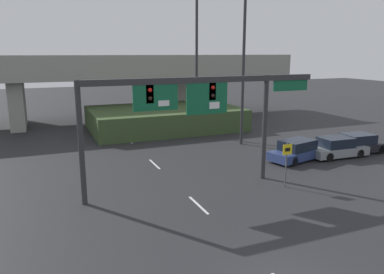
# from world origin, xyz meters

# --- Properties ---
(lane_markings) EXTENTS (0.14, 33.19, 0.01)m
(lane_markings) POSITION_xyz_m (0.00, 15.26, 0.00)
(lane_markings) COLOR silver
(lane_markings) RESTS_ON ground
(signal_gantry) EXTENTS (13.76, 0.44, 6.27)m
(signal_gantry) POSITION_xyz_m (0.89, 9.89, 5.00)
(signal_gantry) COLOR #2D2D30
(signal_gantry) RESTS_ON ground
(speed_limit_sign) EXTENTS (0.60, 0.11, 2.57)m
(speed_limit_sign) POSITION_xyz_m (5.66, 8.09, 1.67)
(speed_limit_sign) COLOR #4C4C4C
(speed_limit_sign) RESTS_ON ground
(highway_light_pole_near) EXTENTS (0.70, 0.36, 16.64)m
(highway_light_pole_near) POSITION_xyz_m (6.36, 22.80, 8.70)
(highway_light_pole_near) COLOR #2D2D30
(highway_light_pole_near) RESTS_ON ground
(highway_light_pole_far) EXTENTS (0.70, 0.36, 13.46)m
(highway_light_pole_far) POSITION_xyz_m (8.46, 18.10, 7.11)
(highway_light_pole_far) COLOR #2D2D30
(highway_light_pole_far) RESTS_ON ground
(overpass_bridge) EXTENTS (42.89, 8.69, 7.30)m
(overpass_bridge) POSITION_xyz_m (-0.00, 33.60, 5.20)
(overpass_bridge) COLOR gray
(overpass_bridge) RESTS_ON ground
(grass_embankment) EXTENTS (14.61, 9.34, 2.13)m
(grass_embankment) POSITION_xyz_m (4.58, 26.80, 1.06)
(grass_embankment) COLOR #384C28
(grass_embankment) RESTS_ON ground
(parked_sedan_near_right) EXTENTS (5.02, 2.88, 1.48)m
(parked_sedan_near_right) POSITION_xyz_m (9.85, 12.37, 0.68)
(parked_sedan_near_right) COLOR navy
(parked_sedan_near_right) RESTS_ON ground
(parked_sedan_mid_right) EXTENTS (4.50, 2.06, 1.48)m
(parked_sedan_mid_right) POSITION_xyz_m (13.00, 11.97, 0.68)
(parked_sedan_mid_right) COLOR gray
(parked_sedan_mid_right) RESTS_ON ground
(parked_sedan_far_right) EXTENTS (4.43, 2.11, 1.47)m
(parked_sedan_far_right) POSITION_xyz_m (15.45, 12.26, 0.68)
(parked_sedan_far_right) COLOR black
(parked_sedan_far_right) RESTS_ON ground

